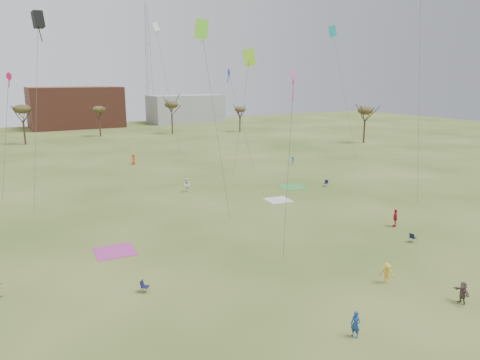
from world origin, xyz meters
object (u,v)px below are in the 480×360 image
camp_chair_right (326,184)px  radio_tower (148,64)px  flyer_near_right (356,325)px  spectator_fore_a (395,218)px  camp_chair_left (145,289)px  camp_chair_center (413,239)px

camp_chair_right → radio_tower: radio_tower is taller
flyer_near_right → camp_chair_right: flyer_near_right is taller
spectator_fore_a → camp_chair_left: spectator_fore_a is taller
flyer_near_right → camp_chair_center: (15.65, 8.82, -0.54)m
radio_tower → flyer_near_right: bearing=-104.0°
camp_chair_left → camp_chair_right: size_ratio=1.00×
flyer_near_right → spectator_fore_a: size_ratio=0.87×
camp_chair_center → camp_chair_right: same height
spectator_fore_a → radio_tower: size_ratio=0.05×
camp_chair_left → radio_tower: radio_tower is taller
camp_chair_center → radio_tower: radio_tower is taller
camp_chair_right → flyer_near_right: bearing=-61.6°
camp_chair_right → radio_tower: size_ratio=0.02×
spectator_fore_a → camp_chair_center: size_ratio=2.12×
flyer_near_right → camp_chair_center: bearing=101.8°
camp_chair_left → radio_tower: (41.46, 119.53, 18.95)m
flyer_near_right → camp_chair_right: size_ratio=1.85×
flyer_near_right → spectator_fore_a: spectator_fore_a is taller
camp_chair_left → spectator_fore_a: bearing=-47.7°
radio_tower → camp_chair_right: bearing=-95.4°
camp_chair_center → camp_chair_right: 22.00m
flyer_near_right → spectator_fore_a: (17.70, 12.71, 0.12)m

